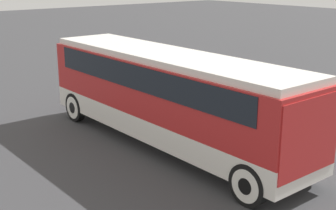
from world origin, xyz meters
The scene contains 4 objects.
ground_plane centered at (0.00, 0.00, 0.00)m, with size 120.00×120.00×0.00m, color #38383A.
tour_bus centered at (0.10, 0.00, 1.97)m, with size 11.22×2.61×3.25m.
parked_car_near centered at (0.32, 7.50, 0.69)m, with size 4.11×1.83×1.37m.
parked_car_mid centered at (-6.12, 6.67, 0.75)m, with size 4.55×1.85×1.51m.
Camera 1 is at (11.84, -9.65, 5.85)m, focal length 50.00 mm.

